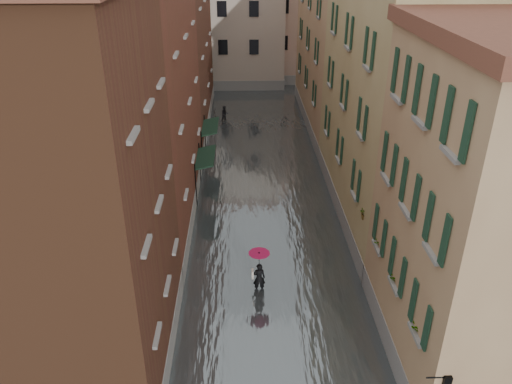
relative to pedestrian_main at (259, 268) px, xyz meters
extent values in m
plane|color=#5F5F61|center=(0.64, -1.81, -1.28)|extent=(120.00, 120.00, 0.00)
cube|color=#4F5657|center=(0.64, 11.19, -1.18)|extent=(10.00, 60.00, 0.20)
cube|color=brown|center=(-6.36, -3.81, 5.22)|extent=(6.00, 8.00, 13.00)
cube|color=maroon|center=(-6.36, 7.19, 4.97)|extent=(6.00, 14.00, 12.50)
cube|color=brown|center=(-6.36, 22.19, 5.72)|extent=(6.00, 16.00, 14.00)
cube|color=#9D7451|center=(7.64, -3.81, 4.47)|extent=(6.00, 8.00, 11.50)
cube|color=tan|center=(7.64, 7.19, 5.22)|extent=(6.00, 14.00, 13.00)
cube|color=#9D7451|center=(7.64, 22.19, 4.47)|extent=(6.00, 16.00, 11.50)
cube|color=#BAA694|center=(-2.36, 36.19, 5.22)|extent=(12.00, 9.00, 13.00)
cube|color=tan|center=(6.64, 38.19, 4.72)|extent=(10.00, 9.00, 12.00)
cube|color=black|center=(-2.81, 9.32, 1.27)|extent=(1.09, 3.16, 0.31)
cylinder|color=black|center=(-3.31, 7.74, 0.12)|extent=(0.06, 0.06, 2.80)
cylinder|color=black|center=(-3.31, 10.90, 0.12)|extent=(0.06, 0.06, 2.80)
cube|color=black|center=(-2.81, 14.59, 1.27)|extent=(1.09, 3.26, 0.31)
cylinder|color=black|center=(-3.31, 12.95, 0.12)|extent=(0.06, 0.06, 2.80)
cylinder|color=black|center=(-3.31, 16.22, 0.12)|extent=(0.06, 0.06, 2.80)
cylinder|color=black|center=(4.69, -7.81, 1.82)|extent=(0.60, 0.05, 0.05)
cube|color=black|center=(4.99, -7.81, 1.72)|extent=(0.22, 0.22, 0.35)
cube|color=beige|center=(4.99, -7.81, 1.72)|extent=(0.14, 0.14, 0.24)
cube|color=brown|center=(4.76, -6.03, 1.87)|extent=(0.22, 0.85, 0.18)
imported|color=#265926|center=(4.76, -6.03, 2.29)|extent=(0.59, 0.51, 0.66)
cube|color=brown|center=(4.76, -3.54, 1.87)|extent=(0.22, 0.85, 0.18)
imported|color=#265926|center=(4.76, -3.54, 2.29)|extent=(0.59, 0.51, 0.66)
cube|color=brown|center=(4.76, -1.25, 1.87)|extent=(0.22, 0.85, 0.18)
imported|color=#265926|center=(4.76, -1.25, 2.29)|extent=(0.59, 0.51, 0.66)
cube|color=brown|center=(4.76, 1.26, 1.87)|extent=(0.22, 0.85, 0.18)
imported|color=#265926|center=(4.76, 1.26, 2.29)|extent=(0.59, 0.51, 0.66)
imported|color=black|center=(0.00, 0.00, -0.53)|extent=(0.57, 0.39, 1.50)
cube|color=beige|center=(-0.28, 0.05, -0.33)|extent=(0.08, 0.30, 0.38)
cylinder|color=black|center=(0.00, 0.00, 0.07)|extent=(0.02, 0.02, 1.00)
cone|color=#A60B3B|center=(0.00, 0.00, 0.64)|extent=(0.94, 0.94, 0.28)
imported|color=black|center=(-2.07, 22.69, -0.57)|extent=(0.83, 0.75, 1.41)
camera|label=1|loc=(-0.67, -17.65, 12.80)|focal=35.00mm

